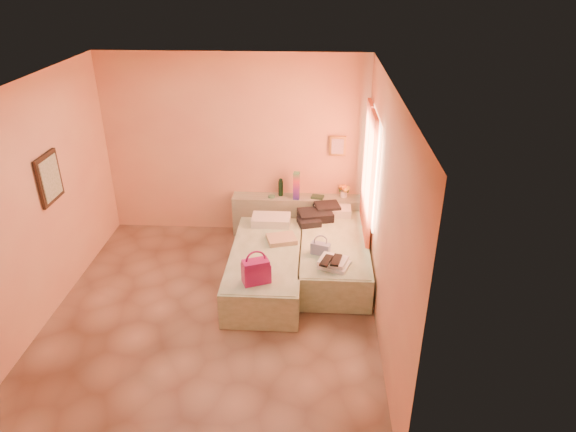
# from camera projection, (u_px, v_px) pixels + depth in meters

# --- Properties ---
(ground) EXTENTS (4.50, 4.50, 0.00)m
(ground) POSITION_uv_depth(u_px,v_px,m) (214.00, 312.00, 6.42)
(ground) COLOR #9F7C5F
(ground) RESTS_ON ground
(room_walls) EXTENTS (4.02, 4.51, 2.81)m
(room_walls) POSITION_uv_depth(u_px,v_px,m) (230.00, 162.00, 6.11)
(room_walls) COLOR #F1B480
(room_walls) RESTS_ON ground
(headboard_ledge) EXTENTS (2.05, 0.30, 0.65)m
(headboard_ledge) POSITION_uv_depth(u_px,v_px,m) (298.00, 216.00, 8.10)
(headboard_ledge) COLOR #98A083
(headboard_ledge) RESTS_ON ground
(bed_left) EXTENTS (0.91, 2.00, 0.50)m
(bed_left) POSITION_uv_depth(u_px,v_px,m) (266.00, 268.00, 6.87)
(bed_left) COLOR beige
(bed_left) RESTS_ON ground
(bed_right) EXTENTS (0.91, 2.00, 0.50)m
(bed_right) POSITION_uv_depth(u_px,v_px,m) (333.00, 255.00, 7.17)
(bed_right) COLOR beige
(bed_right) RESTS_ON ground
(water_bottle) EXTENTS (0.10, 0.10, 0.26)m
(water_bottle) POSITION_uv_depth(u_px,v_px,m) (281.00, 188.00, 7.95)
(water_bottle) COLOR #12331F
(water_bottle) RESTS_ON headboard_ledge
(rainbow_box) EXTENTS (0.10, 0.10, 0.43)m
(rainbow_box) POSITION_uv_depth(u_px,v_px,m) (297.00, 186.00, 7.80)
(rainbow_box) COLOR #AB1563
(rainbow_box) RESTS_ON headboard_ledge
(small_dish) EXTENTS (0.12, 0.12, 0.03)m
(small_dish) POSITION_uv_depth(u_px,v_px,m) (272.00, 197.00, 7.93)
(small_dish) COLOR #46815B
(small_dish) RESTS_ON headboard_ledge
(green_book) EXTENTS (0.21, 0.17, 0.03)m
(green_book) POSITION_uv_depth(u_px,v_px,m) (317.00, 197.00, 7.91)
(green_book) COLOR #22402A
(green_book) RESTS_ON headboard_ledge
(flower_vase) EXTENTS (0.23, 0.23, 0.24)m
(flower_vase) POSITION_uv_depth(u_px,v_px,m) (344.00, 190.00, 7.90)
(flower_vase) COLOR white
(flower_vase) RESTS_ON headboard_ledge
(magenta_handbag) EXTENTS (0.37, 0.29, 0.31)m
(magenta_handbag) POSITION_uv_depth(u_px,v_px,m) (256.00, 271.00, 6.07)
(magenta_handbag) COLOR #AB1563
(magenta_handbag) RESTS_ON bed_left
(khaki_garment) EXTENTS (0.45, 0.40, 0.07)m
(khaki_garment) POSITION_uv_depth(u_px,v_px,m) (282.00, 239.00, 7.00)
(khaki_garment) COLOR tan
(khaki_garment) RESTS_ON bed_left
(clothes_pile) EXTENTS (0.63, 0.63, 0.16)m
(clothes_pile) POSITION_uv_depth(u_px,v_px,m) (318.00, 214.00, 7.57)
(clothes_pile) COLOR black
(clothes_pile) RESTS_ON bed_right
(blue_handbag) EXTENTS (0.27, 0.17, 0.16)m
(blue_handbag) POSITION_uv_depth(u_px,v_px,m) (320.00, 249.00, 6.68)
(blue_handbag) COLOR #3A4B8B
(blue_handbag) RESTS_ON bed_right
(towel_stack) EXTENTS (0.44, 0.41, 0.10)m
(towel_stack) POSITION_uv_depth(u_px,v_px,m) (335.00, 263.00, 6.41)
(towel_stack) COLOR white
(towel_stack) RESTS_ON bed_right
(sandal_pair) EXTENTS (0.28, 0.32, 0.03)m
(sandal_pair) POSITION_uv_depth(u_px,v_px,m) (331.00, 261.00, 6.34)
(sandal_pair) COLOR black
(sandal_pair) RESTS_ON towel_stack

